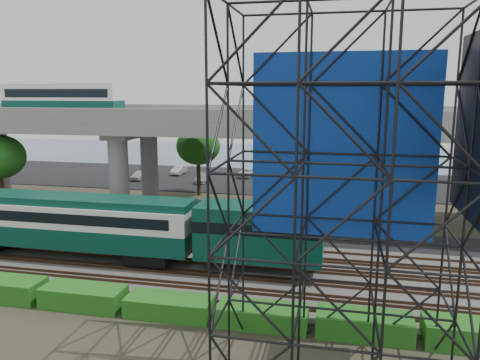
# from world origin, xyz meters

# --- Properties ---
(ground) EXTENTS (140.00, 140.00, 0.00)m
(ground) POSITION_xyz_m (0.00, 0.00, 0.00)
(ground) COLOR #474233
(ground) RESTS_ON ground
(ballast_bed) EXTENTS (90.00, 12.00, 0.20)m
(ballast_bed) POSITION_xyz_m (0.00, 2.00, 0.10)
(ballast_bed) COLOR slate
(ballast_bed) RESTS_ON ground
(service_road) EXTENTS (90.00, 5.00, 0.08)m
(service_road) POSITION_xyz_m (0.00, 10.50, 0.04)
(service_road) COLOR black
(service_road) RESTS_ON ground
(parking_lot) EXTENTS (90.00, 18.00, 0.08)m
(parking_lot) POSITION_xyz_m (0.00, 34.00, 0.04)
(parking_lot) COLOR black
(parking_lot) RESTS_ON ground
(harbor_water) EXTENTS (140.00, 40.00, 0.03)m
(harbor_water) POSITION_xyz_m (0.00, 56.00, 0.01)
(harbor_water) COLOR #41546B
(harbor_water) RESTS_ON ground
(rail_tracks) EXTENTS (90.00, 9.52, 0.16)m
(rail_tracks) POSITION_xyz_m (0.00, 2.00, 0.28)
(rail_tracks) COLOR #472D1E
(rail_tracks) RESTS_ON ballast_bed
(commuter_train) EXTENTS (29.30, 3.06, 4.30)m
(commuter_train) POSITION_xyz_m (-7.12, 2.00, 2.88)
(commuter_train) COLOR black
(commuter_train) RESTS_ON rail_tracks
(overpass) EXTENTS (80.00, 12.00, 12.40)m
(overpass) POSITION_xyz_m (-1.27, 16.00, 8.21)
(overpass) COLOR #9E9B93
(overpass) RESTS_ON ground
(scaffold_tower) EXTENTS (9.36, 6.36, 15.00)m
(scaffold_tower) POSITION_xyz_m (9.65, -7.98, 7.47)
(scaffold_tower) COLOR black
(scaffold_tower) RESTS_ON ground
(hedge_strip) EXTENTS (34.60, 1.80, 1.20)m
(hedge_strip) POSITION_xyz_m (1.01, -4.30, 0.56)
(hedge_strip) COLOR #166319
(hedge_strip) RESTS_ON ground
(trees) EXTENTS (40.94, 16.94, 7.69)m
(trees) POSITION_xyz_m (-4.67, 16.17, 5.57)
(trees) COLOR #382314
(trees) RESTS_ON ground
(suv) EXTENTS (4.94, 2.48, 1.34)m
(suv) POSITION_xyz_m (-2.24, 10.86, 0.75)
(suv) COLOR black
(suv) RESTS_ON service_road
(parked_cars) EXTENTS (36.08, 9.13, 1.28)m
(parked_cars) POSITION_xyz_m (0.94, 33.79, 0.66)
(parked_cars) COLOR silver
(parked_cars) RESTS_ON parking_lot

